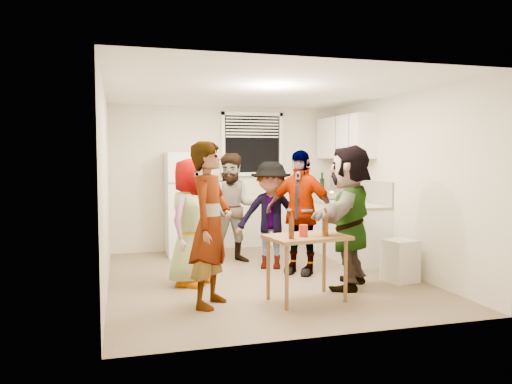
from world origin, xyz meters
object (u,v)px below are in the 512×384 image
object	(u,v)px
wine_bottle	(322,196)
blue_cup	(346,205)
kettle	(333,200)
guest_stripe	(211,305)
guest_back_left	(234,262)
refrigerator	(188,204)
guest_grey	(191,284)
beer_bottle_table	(326,236)
guest_back_right	(271,268)
guest_orange	(348,287)
beer_bottle_counter	(348,204)
serving_table	(306,300)
trash_bin	(400,262)
guest_black	(299,273)
red_cup	(303,236)

from	to	relation	value
wine_bottle	blue_cup	distance (m)	1.67
kettle	guest_stripe	bearing A→B (deg)	-158.40
guest_back_left	guest_stripe	bearing A→B (deg)	-99.77
refrigerator	guest_stripe	bearing A→B (deg)	-92.75
guest_grey	beer_bottle_table	bearing A→B (deg)	-93.11
beer_bottle_table	refrigerator	bearing A→B (deg)	109.90
beer_bottle_table	guest_back_right	bearing A→B (deg)	93.12
guest_back_right	guest_orange	bearing A→B (deg)	-42.13
wine_bottle	guest_stripe	world-z (taller)	wine_bottle
beer_bottle_table	kettle	bearing A→B (deg)	64.43
beer_bottle_counter	serving_table	distance (m)	2.51
beer_bottle_table	trash_bin	bearing A→B (deg)	24.51
guest_back_left	beer_bottle_table	bearing A→B (deg)	-67.67
guest_black	wine_bottle	bearing A→B (deg)	101.49
refrigerator	guest_stripe	size ratio (longest dim) A/B	0.94
beer_bottle_counter	guest_back_left	bearing A→B (deg)	168.55
guest_stripe	guest_back_left	bearing A→B (deg)	13.31
guest_stripe	guest_back_right	xyz separation A→B (m)	(1.17, 1.58, 0.00)
beer_bottle_counter	guest_stripe	world-z (taller)	beer_bottle_counter
beer_bottle_counter	serving_table	size ratio (longest dim) A/B	0.24
blue_cup	trash_bin	size ratio (longest dim) A/B	0.20
guest_back_right	serving_table	bearing A→B (deg)	-72.15
refrigerator	beer_bottle_table	distance (m)	3.32
kettle	guest_stripe	distance (m)	3.65
beer_bottle_counter	guest_orange	world-z (taller)	beer_bottle_counter
guest_black	guest_stripe	bearing A→B (deg)	-99.68
serving_table	guest_stripe	xyz separation A→B (m)	(-1.08, 0.10, 0.00)
beer_bottle_table	guest_grey	world-z (taller)	beer_bottle_table
beer_bottle_counter	guest_orange	xyz separation A→B (m)	(-0.68, -1.45, -0.90)
beer_bottle_counter	trash_bin	xyz separation A→B (m)	(0.10, -1.37, -0.65)
refrigerator	guest_black	xyz separation A→B (m)	(1.33, -1.76, -0.85)
refrigerator	guest_orange	world-z (taller)	refrigerator
guest_stripe	guest_grey	bearing A→B (deg)	37.67
beer_bottle_counter	beer_bottle_table	distance (m)	2.32
guest_back_right	beer_bottle_table	bearing A→B (deg)	-65.96
wine_bottle	kettle	bearing A→B (deg)	-98.07
guest_grey	guest_back_left	distance (m)	1.42
serving_table	guest_orange	size ratio (longest dim) A/B	0.50
beer_bottle_counter	blue_cup	world-z (taller)	beer_bottle_counter
refrigerator	guest_back_right	xyz separation A→B (m)	(1.03, -1.34, -0.85)
guest_back_left	guest_orange	xyz separation A→B (m)	(1.06, -1.80, 0.00)
beer_bottle_table	wine_bottle	bearing A→B (deg)	67.82
guest_orange	refrigerator	bearing A→B (deg)	-108.20
guest_grey	guest_stripe	world-z (taller)	guest_grey
guest_grey	guest_back_right	bearing A→B (deg)	-26.48
wine_bottle	red_cup	size ratio (longest dim) A/B	2.51
blue_cup	guest_grey	world-z (taller)	blue_cup
blue_cup	guest_stripe	bearing A→B (deg)	-146.91
serving_table	guest_back_left	distance (m)	2.25
wine_bottle	beer_bottle_counter	xyz separation A→B (m)	(-0.15, -1.39, 0.00)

